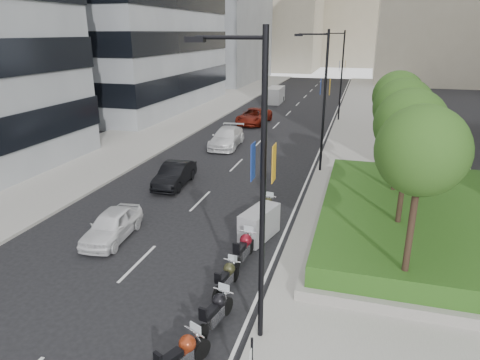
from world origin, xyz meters
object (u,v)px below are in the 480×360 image
at_px(motorcycle_4, 244,249).
at_px(car_d, 254,116).
at_px(motorcycle_3, 227,277).
at_px(car_b, 175,175).
at_px(lamp_post_1, 322,95).
at_px(lamp_post_2, 340,71).
at_px(car_c, 227,138).
at_px(motorcycle_1, 181,356).
at_px(lamp_post_0, 257,181).
at_px(motorcycle_6, 266,208).
at_px(car_a, 112,225).
at_px(delivery_van, 275,96).
at_px(motorcycle_2, 216,312).
at_px(motorcycle_5, 259,224).

bearing_deg(motorcycle_4, car_d, 18.98).
relative_size(motorcycle_3, car_b, 0.48).
bearing_deg(lamp_post_1, car_d, 119.43).
bearing_deg(lamp_post_2, car_c, -120.45).
xyz_separation_m(motorcycle_3, motorcycle_4, (0.05, 2.09, 0.08)).
distance_m(motorcycle_1, motorcycle_4, 6.25).
bearing_deg(lamp_post_0, motorcycle_6, 100.60).
bearing_deg(motorcycle_1, motorcycle_4, 23.99).
height_order(motorcycle_4, motorcycle_6, motorcycle_4).
distance_m(lamp_post_0, lamp_post_2, 35.00).
height_order(lamp_post_0, car_a, lamp_post_0).
distance_m(motorcycle_4, delivery_van, 41.38).
bearing_deg(motorcycle_6, car_c, 32.33).
relative_size(lamp_post_0, motorcycle_6, 4.33).
bearing_deg(lamp_post_2, motorcycle_2, -92.16).
height_order(motorcycle_2, delivery_van, delivery_van).
distance_m(motorcycle_6, delivery_van, 36.99).
bearing_deg(delivery_van, car_b, -90.28).
height_order(motorcycle_3, delivery_van, delivery_van).
xyz_separation_m(motorcycle_1, motorcycle_6, (-0.08, 10.70, -0.04)).
height_order(motorcycle_5, motorcycle_6, motorcycle_5).
distance_m(motorcycle_3, delivery_van, 43.44).
height_order(lamp_post_0, car_c, lamp_post_0).
height_order(lamp_post_0, delivery_van, lamp_post_0).
bearing_deg(car_a, motorcycle_4, -8.35).
relative_size(motorcycle_5, car_a, 0.64).
distance_m(car_a, car_d, 26.51).
relative_size(car_b, car_c, 0.80).
distance_m(motorcycle_2, car_c, 22.49).
xyz_separation_m(motorcycle_4, car_d, (-6.44, 26.90, 0.16)).
relative_size(motorcycle_2, motorcycle_4, 0.93).
bearing_deg(car_c, car_d, 87.51).
xyz_separation_m(car_a, delivery_van, (-0.90, 40.38, 0.27)).
bearing_deg(motorcycle_2, delivery_van, 20.51).
height_order(lamp_post_0, motorcycle_3, lamp_post_0).
bearing_deg(motorcycle_1, car_c, 38.86).
bearing_deg(motorcycle_4, lamp_post_1, -1.44).
bearing_deg(lamp_post_1, lamp_post_0, -90.00).
distance_m(car_b, delivery_van, 33.10).
relative_size(lamp_post_1, motorcycle_6, 4.33).
bearing_deg(motorcycle_2, car_c, 28.06).
xyz_separation_m(lamp_post_2, motorcycle_6, (-1.63, -26.28, -4.51)).
xyz_separation_m(lamp_post_0, motorcycle_5, (-1.45, 6.50, -4.36)).
distance_m(motorcycle_1, motorcycle_5, 8.47).
bearing_deg(motorcycle_5, car_b, 65.11).
bearing_deg(car_d, lamp_post_1, -56.90).
height_order(motorcycle_1, car_b, car_b).
xyz_separation_m(car_b, car_c, (0.18, 9.72, 0.07)).
relative_size(lamp_post_1, motorcycle_4, 3.94).
xyz_separation_m(lamp_post_2, car_b, (-8.02, -23.06, -4.38)).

